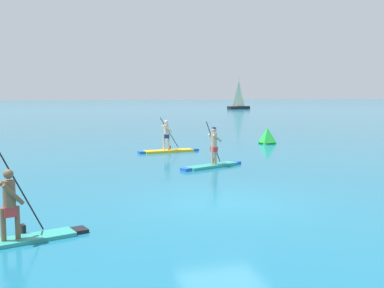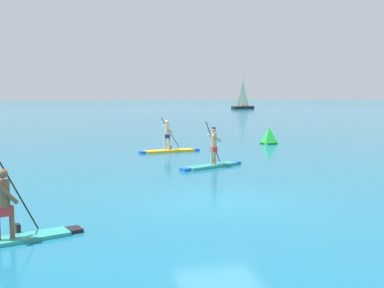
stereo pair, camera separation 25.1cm
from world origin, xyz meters
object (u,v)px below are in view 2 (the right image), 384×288
(paddleboarder_mid_center, at_px, (212,159))
(sailboat_right_horizon, at_px, (243,105))
(paddleboarder_far_right, at_px, (169,146))
(paddleboarder_near_left, at_px, (8,225))
(race_marker_buoy, at_px, (269,137))

(paddleboarder_mid_center, distance_m, sailboat_right_horizon, 75.21)
(paddleboarder_mid_center, xyz_separation_m, paddleboarder_far_right, (-0.77, 5.64, -0.03))
(paddleboarder_near_left, distance_m, sailboat_right_horizon, 86.02)
(paddleboarder_near_left, distance_m, paddleboarder_mid_center, 11.29)
(race_marker_buoy, bearing_deg, paddleboarder_mid_center, -127.33)
(paddleboarder_near_left, relative_size, paddleboarder_mid_center, 1.01)
(race_marker_buoy, height_order, sailboat_right_horizon, sailboat_right_horizon)
(paddleboarder_mid_center, height_order, race_marker_buoy, paddleboarder_mid_center)
(paddleboarder_mid_center, distance_m, paddleboarder_far_right, 5.69)
(paddleboarder_far_right, bearing_deg, paddleboarder_mid_center, -90.72)
(sailboat_right_horizon, bearing_deg, race_marker_buoy, 56.87)
(paddleboarder_mid_center, relative_size, sailboat_right_horizon, 0.46)
(paddleboarder_mid_center, relative_size, race_marker_buoy, 2.35)
(paddleboarder_far_right, distance_m, sailboat_right_horizon, 70.31)
(paddleboarder_near_left, relative_size, race_marker_buoy, 2.37)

